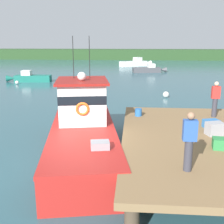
# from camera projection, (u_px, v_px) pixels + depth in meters

# --- Properties ---
(ground_plane) EXTENTS (200.00, 200.00, 0.00)m
(ground_plane) POSITION_uv_depth(u_px,v_px,m) (76.00, 163.00, 10.84)
(ground_plane) COLOR #2D5660
(dock) EXTENTS (6.00, 9.00, 1.20)m
(dock) POSITION_uv_depth(u_px,v_px,m) (205.00, 140.00, 10.20)
(dock) COLOR #4C3D2D
(dock) RESTS_ON ground
(main_fishing_boat) EXTENTS (3.93, 9.97, 4.80)m
(main_fishing_boat) POSITION_uv_depth(u_px,v_px,m) (83.00, 129.00, 11.72)
(main_fishing_boat) COLOR red
(main_fishing_boat) RESTS_ON ground
(crate_single_by_cleat) EXTENTS (0.69, 0.58, 0.32)m
(crate_single_by_cleat) POSITION_uv_depth(u_px,v_px,m) (211.00, 124.00, 11.25)
(crate_single_by_cleat) COLOR #3370B2
(crate_single_by_cleat) RESTS_ON dock
(crate_single_far) EXTENTS (0.70, 0.60, 0.48)m
(crate_single_far) POSITION_uv_depth(u_px,v_px,m) (215.00, 129.00, 10.37)
(crate_single_far) COLOR #9E9EA3
(crate_single_far) RESTS_ON dock
(crate_stack_mid_dock) EXTENTS (0.66, 0.53, 0.35)m
(crate_stack_mid_dock) POSITION_uv_depth(u_px,v_px,m) (222.00, 144.00, 9.04)
(crate_stack_mid_dock) COLOR #2D8442
(crate_stack_mid_dock) RESTS_ON dock
(bait_bucket) EXTENTS (0.32, 0.32, 0.34)m
(bait_bucket) POSITION_uv_depth(u_px,v_px,m) (138.00, 112.00, 13.00)
(bait_bucket) COLOR #2866B2
(bait_bucket) RESTS_ON dock
(deckhand_by_the_boat) EXTENTS (0.36, 0.22, 1.63)m
(deckhand_by_the_boat) POSITION_uv_depth(u_px,v_px,m) (215.00, 98.00, 12.67)
(deckhand_by_the_boat) COLOR #383842
(deckhand_by_the_boat) RESTS_ON dock
(deckhand_further_back) EXTENTS (0.36, 0.22, 1.63)m
(deckhand_further_back) POSITION_uv_depth(u_px,v_px,m) (189.00, 140.00, 7.36)
(deckhand_further_back) COLOR #383842
(deckhand_further_back) RESTS_ON dock
(moored_boat_outer_mooring) EXTENTS (6.03, 4.31, 1.60)m
(moored_boat_outer_mooring) POSITION_uv_depth(u_px,v_px,m) (135.00, 63.00, 51.10)
(moored_boat_outer_mooring) COLOR white
(moored_boat_outer_mooring) RESTS_ON ground
(moored_boat_far_left) EXTENTS (5.11, 1.57, 1.28)m
(moored_boat_far_left) POSITION_uv_depth(u_px,v_px,m) (30.00, 78.00, 32.08)
(moored_boat_far_left) COLOR #196B5B
(moored_boat_far_left) RESTS_ON ground
(moored_boat_off_the_point) EXTENTS (5.13, 2.12, 1.28)m
(moored_boat_off_the_point) POSITION_uv_depth(u_px,v_px,m) (149.00, 69.00, 41.26)
(moored_boat_off_the_point) COLOR #4C4C51
(moored_boat_off_the_point) RESTS_ON ground
(mooring_buoy_channel_marker) EXTENTS (0.50, 0.50, 0.50)m
(mooring_buoy_channel_marker) POSITION_uv_depth(u_px,v_px,m) (166.00, 95.00, 23.20)
(mooring_buoy_channel_marker) COLOR silver
(mooring_buoy_channel_marker) RESTS_ON ground
(mooring_buoy_spare_mooring) EXTENTS (0.38, 0.38, 0.38)m
(mooring_buoy_spare_mooring) POSITION_uv_depth(u_px,v_px,m) (17.00, 82.00, 30.29)
(mooring_buoy_spare_mooring) COLOR silver
(mooring_buoy_spare_mooring) RESTS_ON ground
(mooring_buoy_inshore) EXTENTS (0.50, 0.50, 0.50)m
(mooring_buoy_inshore) POSITION_uv_depth(u_px,v_px,m) (61.00, 93.00, 23.66)
(mooring_buoy_inshore) COLOR red
(mooring_buoy_inshore) RESTS_ON ground
(far_shoreline) EXTENTS (120.00, 8.00, 2.40)m
(far_shoreline) POSITION_uv_depth(u_px,v_px,m) (126.00, 54.00, 70.40)
(far_shoreline) COLOR #284723
(far_shoreline) RESTS_ON ground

